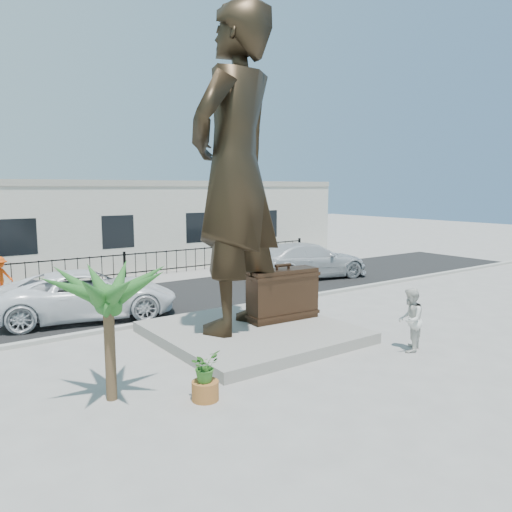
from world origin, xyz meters
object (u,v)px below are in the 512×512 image
(statue, at_px, (235,171))
(suitcase, at_px, (283,294))
(car_white, at_px, (88,294))
(tourist, at_px, (410,320))

(statue, relative_size, suitcase, 4.02)
(car_white, bearing_deg, tourist, -132.25)
(suitcase, bearing_deg, tourist, -64.65)
(statue, xyz_separation_m, car_white, (-2.74, 4.78, -3.98))
(statue, distance_m, car_white, 6.79)
(statue, xyz_separation_m, tourist, (3.16, -3.63, -3.93))
(suitcase, relative_size, car_white, 0.39)
(car_white, bearing_deg, suitcase, -124.34)
(suitcase, distance_m, car_white, 6.55)
(statue, bearing_deg, car_white, -84.04)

